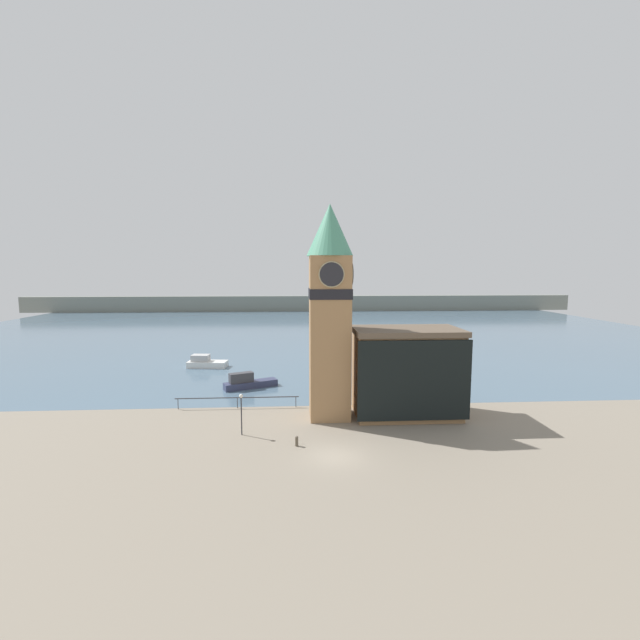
{
  "coord_description": "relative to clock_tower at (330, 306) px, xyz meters",
  "views": [
    {
      "loc": [
        -2.82,
        -29.63,
        13.5
      ],
      "look_at": [
        -0.7,
        6.45,
        9.27
      ],
      "focal_mm": 24.0,
      "sensor_mm": 36.0,
      "label": 1
    }
  ],
  "objects": [
    {
      "name": "lamp_post",
      "position": [
        -7.58,
        -4.05,
        -7.79
      ],
      "size": [
        0.32,
        0.32,
        3.46
      ],
      "color": "#2D2D33",
      "rests_on": "ground_plane"
    },
    {
      "name": "ground_plane",
      "position": [
        -0.31,
        -8.59,
        -10.25
      ],
      "size": [
        160.0,
        160.0,
        0.0
      ],
      "primitive_type": "plane",
      "color": "gray"
    },
    {
      "name": "boat_far",
      "position": [
        -15.62,
        21.14,
        -9.61
      ],
      "size": [
        5.56,
        2.74,
        1.76
      ],
      "rotation": [
        0.0,
        0.0,
        -0.11
      ],
      "color": "silver",
      "rests_on": "water"
    },
    {
      "name": "boat_near",
      "position": [
        -8.59,
        10.08,
        -9.58
      ],
      "size": [
        6.19,
        3.73,
        1.87
      ],
      "rotation": [
        0.0,
        0.0,
        0.41
      ],
      "color": "#333856",
      "rests_on": "water"
    },
    {
      "name": "mooring_bollard_near",
      "position": [
        -3.07,
        -6.58,
        -9.81
      ],
      "size": [
        0.25,
        0.25,
        0.8
      ],
      "color": "brown",
      "rests_on": "ground_plane"
    },
    {
      "name": "water",
      "position": [
        -0.31,
        63.17,
        -10.25
      ],
      "size": [
        160.0,
        120.0,
        0.0
      ],
      "color": "slate",
      "rests_on": "ground_plane"
    },
    {
      "name": "pier_railing",
      "position": [
        -8.85,
        2.92,
        -9.29
      ],
      "size": [
        12.08,
        0.08,
        1.09
      ],
      "color": "#333338",
      "rests_on": "ground_plane"
    },
    {
      "name": "far_shoreline",
      "position": [
        -0.31,
        103.17,
        -7.75
      ],
      "size": [
        180.0,
        3.0,
        5.0
      ],
      "color": "gray",
      "rests_on": "water"
    },
    {
      "name": "clock_tower",
      "position": [
        0.0,
        0.0,
        0.0
      ],
      "size": [
        4.14,
        4.14,
        19.3
      ],
      "color": "#9E754C",
      "rests_on": "ground_plane"
    },
    {
      "name": "pier_building",
      "position": [
        7.15,
        0.02,
        -6.14
      ],
      "size": [
        9.91,
        5.93,
        8.18
      ],
      "color": "#9E754C",
      "rests_on": "ground_plane"
    }
  ]
}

